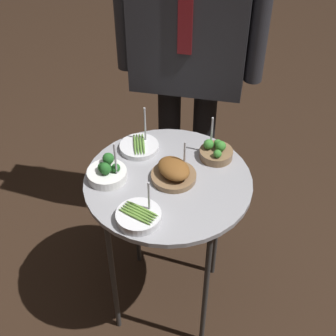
{
  "coord_description": "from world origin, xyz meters",
  "views": [
    {
      "loc": [
        0.24,
        -1.15,
        1.77
      ],
      "look_at": [
        0.0,
        0.0,
        0.75
      ],
      "focal_mm": 50.0,
      "sensor_mm": 36.0,
      "label": 1
    }
  ],
  "objects": [
    {
      "name": "bowl_broccoli_mid_left",
      "position": [
        0.14,
        0.15,
        0.72
      ],
      "size": [
        0.12,
        0.12,
        0.15
      ],
      "color": "brown",
      "rests_on": "serving_cart"
    },
    {
      "name": "waiter_figure",
      "position": [
        -0.02,
        0.49,
        1.0
      ],
      "size": [
        0.58,
        0.22,
        1.58
      ],
      "color": "black",
      "rests_on": "ground_plane"
    },
    {
      "name": "ground_plane",
      "position": [
        0.0,
        0.0,
        0.0
      ],
      "size": [
        8.0,
        8.0,
        0.0
      ],
      "primitive_type": "plane",
      "color": "black"
    },
    {
      "name": "bowl_asparagus_back_left",
      "position": [
        -0.14,
        0.14,
        0.71
      ],
      "size": [
        0.14,
        0.14,
        0.16
      ],
      "color": "silver",
      "rests_on": "serving_cart"
    },
    {
      "name": "bowl_broccoli_near_rim",
      "position": [
        -0.2,
        -0.03,
        0.72
      ],
      "size": [
        0.14,
        0.14,
        0.16
      ],
      "color": "white",
      "rests_on": "serving_cart"
    },
    {
      "name": "bowl_roast_mid_right",
      "position": [
        0.02,
        0.01,
        0.73
      ],
      "size": [
        0.16,
        0.16,
        0.14
      ],
      "color": "brown",
      "rests_on": "serving_cart"
    },
    {
      "name": "serving_cart",
      "position": [
        0.0,
        0.0,
        0.64
      ],
      "size": [
        0.58,
        0.58,
        0.7
      ],
      "color": "#939399",
      "rests_on": "ground_plane"
    },
    {
      "name": "bowl_asparagus_front_center",
      "position": [
        -0.05,
        -0.2,
        0.72
      ],
      "size": [
        0.14,
        0.14,
        0.14
      ],
      "color": "silver",
      "rests_on": "serving_cart"
    }
  ]
}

